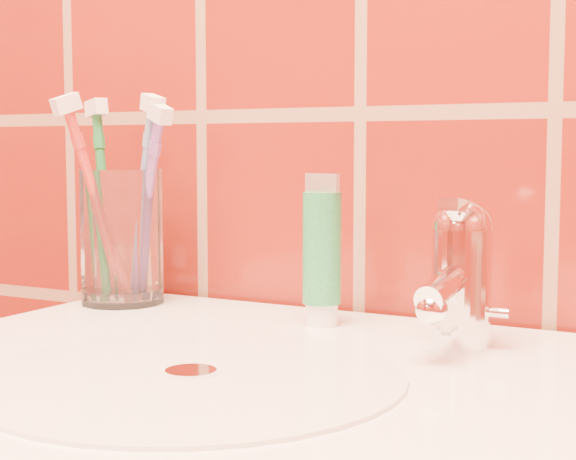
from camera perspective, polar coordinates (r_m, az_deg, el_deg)
The scene contains 7 objects.
glass_tumbler at distance 0.92m, azimuth -10.73°, elevation -0.42°, with size 0.08×0.08×0.14m, color white.
toothpaste_tube at distance 0.79m, azimuth 2.20°, elevation -1.61°, with size 0.04×0.03×0.14m.
faucet at distance 0.71m, azimuth 11.06°, elevation -2.45°, with size 0.05×0.11×0.12m.
toothbrush_0 at distance 0.92m, azimuth -11.80°, elevation 1.72°, with size 0.05×0.03×0.21m, color #1F7536, non-canonical shape.
toothbrush_1 at distance 0.89m, azimuth -12.17°, elevation 1.61°, with size 0.05×0.08×0.21m, color #AE2B25, non-canonical shape.
toothbrush_2 at distance 0.90m, azimuth -9.41°, elevation 1.74°, with size 0.07×0.04×0.22m, color #6A88BD, non-canonical shape.
toothbrush_3 at distance 0.89m, azimuth -9.19°, elevation 1.40°, with size 0.08×0.05×0.21m, color #78499C, non-canonical shape.
Camera 1 is at (0.34, 0.41, 1.01)m, focal length 55.00 mm.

